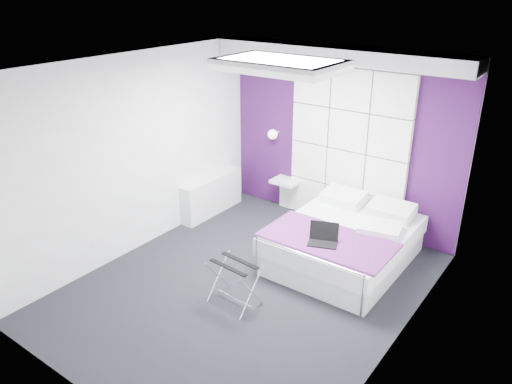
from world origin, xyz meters
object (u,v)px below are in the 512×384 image
at_px(bed, 344,242).
at_px(luggage_rack, 235,283).
at_px(laptop, 325,238).
at_px(radiator, 212,195).
at_px(nightstand, 286,181).
at_px(wall_lamp, 274,134).

xyz_separation_m(bed, luggage_rack, (-0.58, -1.54, -0.02)).
xyz_separation_m(luggage_rack, laptop, (0.58, 0.99, 0.33)).
height_order(bed, luggage_rack, bed).
relative_size(radiator, bed, 0.64).
bearing_deg(laptop, radiator, 142.80).
height_order(nightstand, luggage_rack, nightstand).
distance_m(wall_lamp, luggage_rack, 2.83).
bearing_deg(bed, wall_lamp, 152.95).
relative_size(radiator, luggage_rack, 2.29).
xyz_separation_m(wall_lamp, bed, (1.70, -0.87, -0.94)).
distance_m(bed, laptop, 0.64).
xyz_separation_m(bed, nightstand, (-1.44, 0.83, 0.23)).
xyz_separation_m(nightstand, laptop, (1.45, -1.38, 0.08)).
distance_m(bed, nightstand, 1.68).
xyz_separation_m(wall_lamp, radiator, (-0.64, -0.76, -0.92)).
height_order(wall_lamp, radiator, wall_lamp).
bearing_deg(bed, nightstand, 150.14).
bearing_deg(luggage_rack, wall_lamp, 119.27).
relative_size(wall_lamp, luggage_rack, 0.29).
bearing_deg(luggage_rack, radiator, 141.17).
bearing_deg(laptop, luggage_rack, -142.02).
bearing_deg(radiator, nightstand, 38.74).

